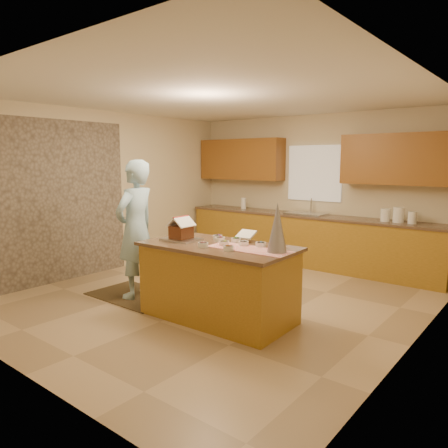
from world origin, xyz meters
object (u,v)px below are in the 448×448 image
at_px(boy, 136,229).
at_px(tinsel_tree, 277,228).
at_px(island_base, 218,283).
at_px(gingerbread_house, 181,230).

bearing_deg(boy, tinsel_tree, 84.73).
height_order(island_base, boy, boy).
bearing_deg(gingerbread_house, boy, -179.75).
bearing_deg(tinsel_tree, boy, -176.32).
height_order(tinsel_tree, gingerbread_house, tinsel_tree).
bearing_deg(island_base, boy, -178.84).
relative_size(island_base, boy, 0.94).
relative_size(tinsel_tree, gingerbread_house, 1.91).
xyz_separation_m(island_base, boy, (-1.40, -0.07, 0.52)).
bearing_deg(tinsel_tree, island_base, -174.70).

